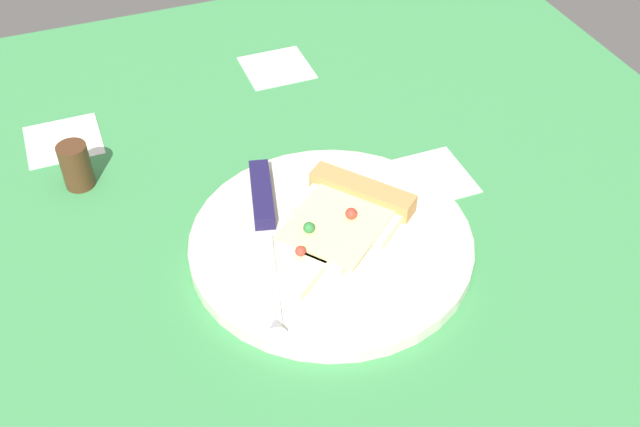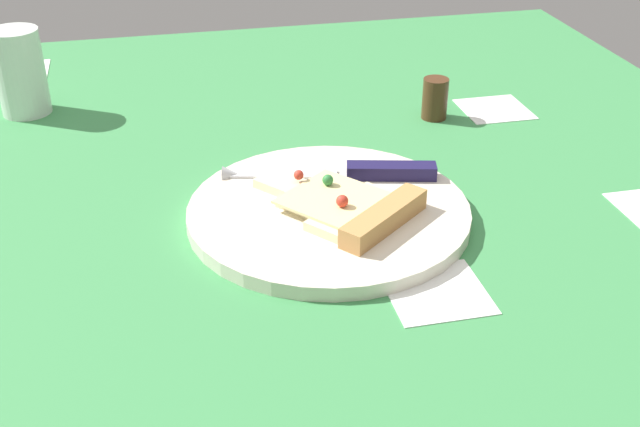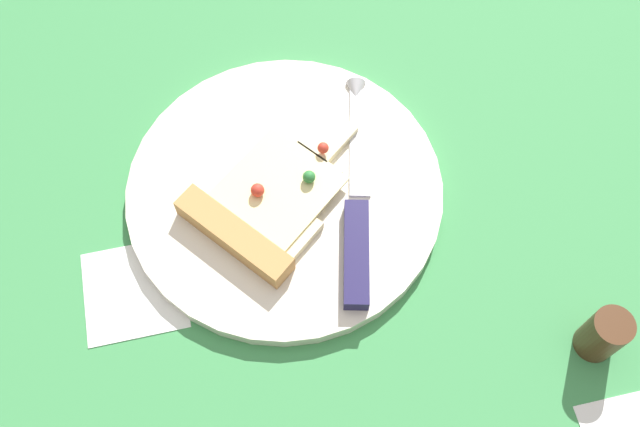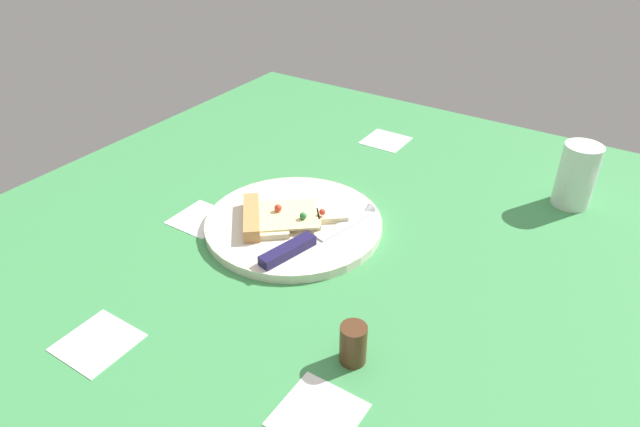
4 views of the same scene
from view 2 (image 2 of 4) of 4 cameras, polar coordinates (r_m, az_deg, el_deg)
name	(u,v)px [view 2 (image 2 of 4)]	position (r cm, az deg, el deg)	size (l,w,h in cm)	color
ground_plane	(293,198)	(92.55, -1.96, 1.13)	(121.10, 121.10, 3.00)	#3D8C4C
plate	(329,213)	(84.94, 0.61, 0.06)	(29.88, 29.88, 1.55)	silver
pizza_slice	(349,207)	(82.83, 2.05, 0.45)	(18.41, 17.05, 2.57)	beige
knife	(351,172)	(90.21, 2.19, 2.94)	(7.70, 23.82, 2.45)	silver
drinking_glass	(20,72)	(116.41, -20.51, 9.39)	(6.58, 6.58, 11.61)	silver
pepper_shaker	(435,99)	(109.63, 8.16, 8.08)	(3.40, 3.40, 5.55)	#4C2D19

